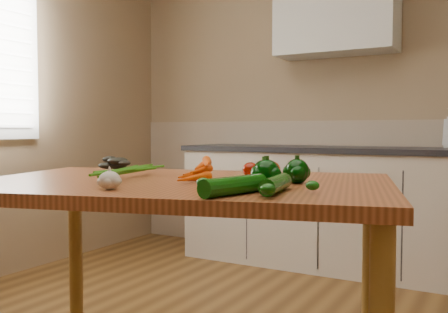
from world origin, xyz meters
The scene contains 14 objects.
room centered at (0.00, 0.17, 1.25)m, with size 4.04×5.04×2.64m.
counter_run centered at (0.21, 2.19, 0.46)m, with size 2.84×0.64×1.14m.
table centered at (-0.03, 0.12, 0.74)m, with size 1.76×1.37×0.83m.
carrot_bunch centered at (-0.06, 0.13, 0.87)m, with size 0.29×0.22×0.08m, color #EB5105, non-canonical shape.
leafy_greens centered at (-0.51, 0.33, 0.89)m, with size 0.22×0.20×0.11m, color black, non-canonical shape.
garlic_bulb centered at (-0.05, -0.24, 0.86)m, with size 0.07×0.07×0.06m, color beige.
pepper_a centered at (0.27, 0.22, 0.87)m, with size 0.08×0.08×0.08m, color #022F04.
pepper_b centered at (0.40, 0.23, 0.88)m, with size 0.09×0.09×0.09m, color #022F04.
pepper_c centered at (0.35, 0.08, 0.88)m, with size 0.09×0.09×0.09m, color #022F04.
tomato_a centered at (0.15, 0.37, 0.86)m, with size 0.07×0.07×0.06m, color #861002.
tomato_b centered at (0.24, 0.36, 0.87)m, with size 0.07×0.07×0.07m, color #BB3D04.
tomato_c centered at (0.32, 0.38, 0.86)m, with size 0.06×0.06×0.06m, color #BB3D04.
zucchini_a centered at (0.44, -0.05, 0.86)m, with size 0.05×0.05×0.22m, color #084207.
zucchini_b centered at (0.35, -0.16, 0.86)m, with size 0.06×0.06×0.25m, color #084207.
Camera 1 is at (1.04, -1.44, 1.02)m, focal length 40.00 mm.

